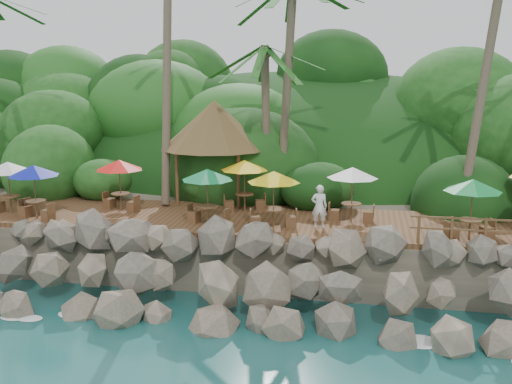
# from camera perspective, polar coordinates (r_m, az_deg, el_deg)

# --- Properties ---
(ground) EXTENTS (140.00, 140.00, 0.00)m
(ground) POSITION_cam_1_polar(r_m,az_deg,el_deg) (18.90, -3.44, -13.88)
(ground) COLOR #19514F
(ground) RESTS_ON ground
(land_base) EXTENTS (32.00, 25.20, 2.10)m
(land_base) POSITION_cam_1_polar(r_m,az_deg,el_deg) (33.55, 3.14, -0.50)
(land_base) COLOR gray
(land_base) RESTS_ON ground
(jungle_hill) EXTENTS (44.80, 28.00, 15.40)m
(jungle_hill) POSITION_cam_1_polar(r_m,az_deg,el_deg) (41.06, 4.49, 0.26)
(jungle_hill) COLOR #143811
(jungle_hill) RESTS_ON ground
(seawall) EXTENTS (29.00, 4.00, 2.30)m
(seawall) POSITION_cam_1_polar(r_m,az_deg,el_deg) (20.24, -2.10, -8.54)
(seawall) COLOR gray
(seawall) RESTS_ON ground
(terrace) EXTENTS (26.00, 5.00, 0.20)m
(terrace) POSITION_cam_1_polar(r_m,az_deg,el_deg) (23.67, 0.00, -2.84)
(terrace) COLOR brown
(terrace) RESTS_ON land_base
(jungle_foliage) EXTENTS (44.00, 16.00, 12.00)m
(jungle_foliage) POSITION_cam_1_polar(r_m,az_deg,el_deg) (32.83, 2.89, -2.65)
(jungle_foliage) COLOR #143811
(jungle_foliage) RESTS_ON ground
(foam_line) EXTENTS (25.20, 0.80, 0.06)m
(foam_line) POSITION_cam_1_polar(r_m,az_deg,el_deg) (19.15, -3.22, -13.42)
(foam_line) COLOR white
(foam_line) RESTS_ON ground
(palapa) EXTENTS (5.00, 5.00, 4.60)m
(palapa) POSITION_cam_1_polar(r_m,az_deg,el_deg) (26.65, -4.08, 6.62)
(palapa) COLOR brown
(palapa) RESTS_ON ground
(dining_clusters) EXTENTS (23.26, 5.17, 2.19)m
(dining_clusters) POSITION_cam_1_polar(r_m,az_deg,el_deg) (22.80, 1.57, 1.52)
(dining_clusters) COLOR brown
(dining_clusters) RESTS_ON terrace
(railing) EXTENTS (6.10, 0.10, 1.00)m
(railing) POSITION_cam_1_polar(r_m,az_deg,el_deg) (21.37, 23.07, -3.46)
(railing) COLOR brown
(railing) RESTS_ON terrace
(waiter) EXTENTS (0.67, 0.49, 1.69)m
(waiter) POSITION_cam_1_polar(r_m,az_deg,el_deg) (22.11, 6.23, -1.44)
(waiter) COLOR white
(waiter) RESTS_ON terrace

